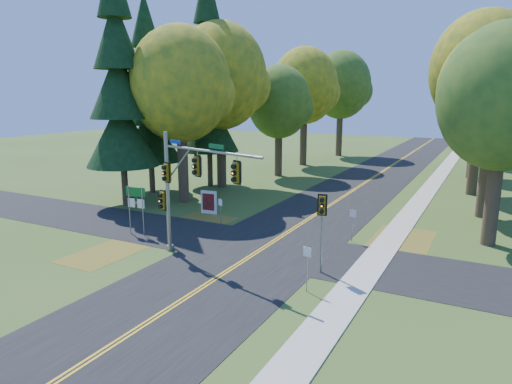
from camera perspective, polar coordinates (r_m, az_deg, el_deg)
The scene contains 30 objects.
ground at distance 25.11m, azimuth -0.99°, elevation -8.26°, with size 160.00×160.00×0.00m, color #334E1B.
road_main at distance 25.11m, azimuth -0.99°, elevation -8.24°, with size 8.00×160.00×0.02m, color black.
road_cross at distance 26.78m, azimuth 1.09°, elevation -6.93°, with size 60.00×6.00×0.02m, color black.
centerline_left at distance 25.15m, azimuth -1.19°, elevation -8.17°, with size 0.10×160.00×0.01m, color gold.
centerline_right at distance 25.06m, azimuth -0.79°, elevation -8.24°, with size 0.10×160.00×0.01m, color gold.
sidewalk_east at distance 22.97m, azimuth 12.93°, elevation -10.49°, with size 1.60×160.00×0.06m, color #9E998E.
leaf_patch_w_near at distance 31.65m, azimuth -7.85°, elevation -4.05°, with size 4.00×6.00×0.00m, color brown.
leaf_patch_e at distance 28.39m, azimuth 17.29°, elevation -6.38°, with size 3.50×8.00×0.00m, color brown.
leaf_patch_w_far at distance 27.25m, azimuth -18.24°, elevation -7.22°, with size 3.00×5.00×0.00m, color brown.
tree_w_a at distance 37.52m, azimuth -9.28°, elevation 13.06°, with size 8.00×8.00×14.15m.
tree_e_a at distance 29.41m, azimuth 28.69°, elevation 10.24°, with size 7.20×7.20×12.73m.
tree_w_b at distance 43.58m, azimuth -4.34°, elevation 14.17°, with size 8.60×8.60×15.38m.
tree_e_b at distance 36.22m, azimuth 27.73°, elevation 10.98°, with size 7.60×7.60×13.33m.
tree_w_c at distance 49.72m, azimuth 2.99°, elevation 11.13°, with size 6.80×6.80×11.91m.
tree_e_c at distance 44.39m, azimuth 26.63°, elevation 13.32°, with size 8.80×8.80×15.79m.
tree_w_d at distance 57.96m, azimuth 6.19°, elevation 13.02°, with size 8.20×8.20×14.56m.
tree_e_d at distance 53.55m, azimuth 26.00°, elevation 10.33°, with size 7.00×7.00×12.32m.
tree_w_e at distance 67.84m, azimuth 10.67°, elevation 12.98°, with size 8.40×8.40×14.97m.
tree_e_e at distance 64.22m, azimuth 27.56°, elevation 11.13°, with size 7.80×7.80×13.74m.
pine_a at distance 37.13m, azimuth -16.75°, elevation 12.26°, with size 5.60×5.60×19.48m.
pine_b at distance 41.83m, azimuth -13.31°, elevation 10.96°, with size 5.60×5.60×17.31m.
pine_c at distance 44.01m, azimuth -5.98°, elevation 13.24°, with size 5.60×5.60×20.56m.
traffic_mast at distance 24.25m, azimuth -8.62°, elevation 1.55°, with size 7.20×2.28×6.77m.
east_signal_pole at distance 22.29m, azimuth 8.26°, elevation -2.72°, with size 0.46×0.55×4.07m.
ped_signal_pole at distance 26.92m, azimuth -11.43°, elevation -1.57°, with size 0.52×0.61×3.35m.
route_sign_cluster at distance 29.63m, azimuth -14.79°, elevation -1.04°, with size 1.46×0.17×3.14m.
info_kiosk at distance 34.19m, azimuth -5.91°, elevation -1.30°, with size 1.27×0.30×1.74m.
reg_sign_e_north at distance 27.95m, azimuth 11.99°, elevation -3.37°, with size 0.40×0.06×2.07m.
reg_sign_e_south at distance 20.67m, azimuth 6.41°, elevation -8.47°, with size 0.41×0.14×2.18m.
reg_sign_w at distance 30.05m, azimuth -4.46°, elevation -2.00°, with size 0.38×0.19×2.11m.
Camera 1 is at (11.36, -20.63, 8.70)m, focal length 32.00 mm.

